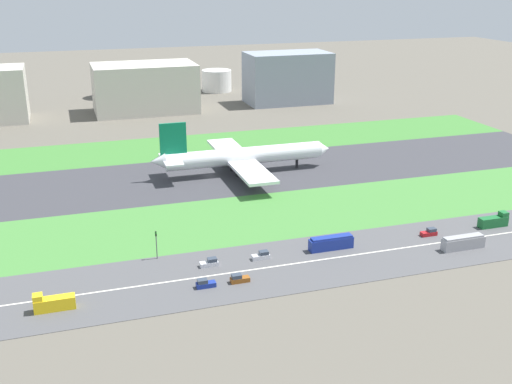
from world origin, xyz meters
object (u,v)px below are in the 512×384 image
object	(u,v)px
bus_0	(331,243)
truck_1	(53,303)
car_0	(262,256)
fuel_tank_east	(217,81)
car_3	(239,279)
fuel_tank_west	(111,86)
car_1	(205,284)
hangar_building	(145,88)
traffic_light	(156,243)
truck_0	(494,221)
car_2	(210,263)
car_4	(429,232)
airliner	(240,156)
office_tower	(288,78)
bus_1	(463,242)
fuel_tank_centre	(164,80)

from	to	relation	value
bus_0	truck_1	bearing A→B (deg)	-171.59
car_0	fuel_tank_east	distance (m)	231.77
car_3	fuel_tank_west	xyz separation A→B (m)	(-6.66, 237.00, 5.52)
car_1	hangar_building	xyz separation A→B (m)	(14.49, 192.00, 11.10)
traffic_light	fuel_tank_west	bearing A→B (deg)	87.61
car_1	truck_0	bearing A→B (deg)	-173.25
truck_1	car_1	world-z (taller)	truck_1
truck_1	car_1	xyz separation A→B (m)	(32.40, 0.00, -0.75)
car_2	fuel_tank_east	world-z (taller)	fuel_tank_east
truck_1	car_4	bearing A→B (deg)	-174.08
bus_0	car_4	xyz separation A→B (m)	(28.80, 0.00, -0.90)
car_3	car_4	world-z (taller)	same
car_3	hangar_building	size ratio (longest dim) A/B	0.09
airliner	car_1	xyz separation A→B (m)	(-31.12, -78.00, -5.31)
car_3	car_4	bearing A→B (deg)	-169.90
car_1	fuel_tank_east	xyz separation A→B (m)	(63.11, 237.00, 5.35)
car_0	fuel_tank_west	distance (m)	227.58
truck_1	car_1	distance (m)	32.41
car_1	fuel_tank_west	distance (m)	237.07
fuel_tank_east	car_4	bearing A→B (deg)	-89.76
car_1	car_4	size ratio (longest dim) A/B	1.00
truck_1	office_tower	size ratio (longest dim) A/B	0.19
car_3	bus_1	world-z (taller)	bus_1
fuel_tank_west	truck_1	bearing A→B (deg)	-98.09
truck_0	fuel_tank_west	distance (m)	241.82
bus_0	fuel_tank_west	size ratio (longest dim) A/B	0.61
car_1	fuel_tank_east	bearing A→B (deg)	-104.91
bus_0	traffic_light	bearing A→B (deg)	169.49
bus_0	hangar_building	distance (m)	183.46
car_2	car_4	size ratio (longest dim) A/B	1.00
bus_0	truck_0	size ratio (longest dim) A/B	1.38
car_4	car_2	bearing A→B (deg)	180.00
car_3	fuel_tank_east	world-z (taller)	fuel_tank_east
car_2	traffic_light	xyz separation A→B (m)	(-11.40, 7.99, 3.37)
bus_0	truck_0	distance (m)	49.23
office_tower	fuel_tank_east	bearing A→B (deg)	121.96
car_4	fuel_tank_west	distance (m)	235.58
car_2	car_0	xyz separation A→B (m)	(13.07, 0.00, 0.00)
airliner	fuel_tank_east	bearing A→B (deg)	78.62
truck_0	fuel_tank_east	xyz separation A→B (m)	(-21.37, 227.00, 4.61)
fuel_tank_west	fuel_tank_east	size ratio (longest dim) A/B	1.08
car_2	fuel_tank_centre	distance (m)	228.84
traffic_light	fuel_tank_centre	xyz separation A→B (m)	(39.47, 219.01, 3.92)
office_tower	truck_0	bearing A→B (deg)	-92.11
fuel_tank_west	truck_0	bearing A→B (deg)	-69.87
truck_0	hangar_building	bearing A→B (deg)	111.03
truck_0	traffic_light	size ratio (longest dim) A/B	1.17
car_3	truck_0	world-z (taller)	truck_0
car_1	fuel_tank_west	xyz separation A→B (m)	(1.27, 237.00, 5.52)
traffic_light	hangar_building	bearing A→B (deg)	82.68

